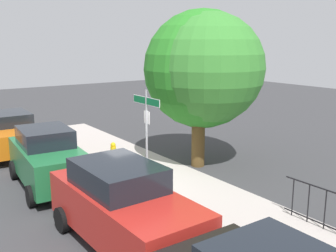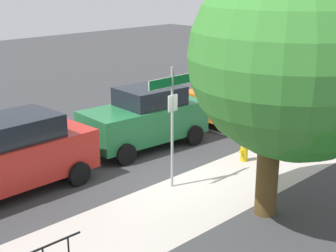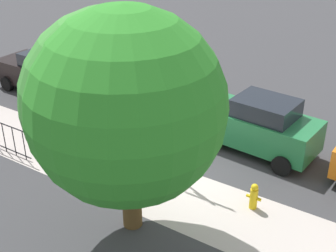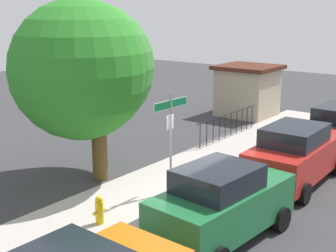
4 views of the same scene
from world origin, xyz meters
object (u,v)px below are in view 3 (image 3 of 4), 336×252
(shade_tree, at_px, (123,103))
(car_red, at_px, (139,94))
(fire_hydrant, at_px, (254,196))
(car_green, at_px, (258,125))
(street_sign, at_px, (172,110))
(car_black, at_px, (48,72))

(shade_tree, distance_m, car_red, 7.22)
(shade_tree, xyz_separation_m, fire_hydrant, (-2.24, -2.70, -3.27))
(car_green, bearing_deg, street_sign, 64.40)
(shade_tree, relative_size, fire_hydrant, 7.53)
(street_sign, bearing_deg, car_red, -39.76)
(car_green, bearing_deg, car_red, 6.05)
(car_green, relative_size, fire_hydrant, 5.29)
(street_sign, height_order, car_red, street_sign)
(car_red, height_order, car_black, car_red)
(shade_tree, xyz_separation_m, car_green, (-1.03, -5.69, -2.69))
(car_green, bearing_deg, fire_hydrant, 116.39)
(shade_tree, relative_size, car_green, 1.42)
(car_green, height_order, fire_hydrant, car_green)
(car_green, xyz_separation_m, fire_hydrant, (-1.21, 2.99, -0.58))
(street_sign, relative_size, car_red, 0.69)
(car_black, distance_m, fire_hydrant, 11.17)
(shade_tree, height_order, fire_hydrant, shade_tree)
(car_black, relative_size, fire_hydrant, 6.05)
(car_green, distance_m, car_black, 9.59)
(shade_tree, relative_size, car_red, 1.28)
(street_sign, height_order, shade_tree, shade_tree)
(car_red, bearing_deg, car_black, -0.19)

